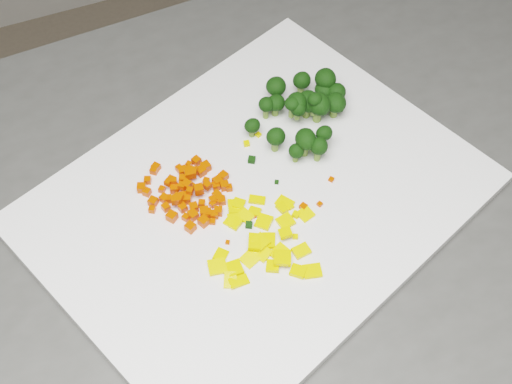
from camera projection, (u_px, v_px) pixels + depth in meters
name	position (u px, v px, depth m)	size (l,w,h in m)	color
counter_block	(265.00, 345.00, 1.22)	(1.04, 0.73, 0.90)	#424240
cutting_board	(256.00, 200.00, 0.84)	(0.49, 0.38, 0.01)	white
carrot_pile	(186.00, 186.00, 0.82)	(0.11, 0.11, 0.03)	red
pepper_pile	(265.00, 241.00, 0.79)	(0.13, 0.13, 0.02)	yellow
broccoli_pile	(302.00, 111.00, 0.87)	(0.13, 0.13, 0.06)	black
carrot_cube_0	(178.00, 198.00, 0.81)	(0.01, 0.01, 0.01)	red
carrot_cube_1	(192.00, 186.00, 0.83)	(0.01, 0.01, 0.01)	red
carrot_cube_2	(206.00, 215.00, 0.81)	(0.01, 0.01, 0.01)	red
carrot_cube_3	(223.00, 176.00, 0.84)	(0.01, 0.01, 0.01)	red
carrot_cube_4	(207.00, 185.00, 0.83)	(0.01, 0.01, 0.01)	red
carrot_cube_5	(216.00, 186.00, 0.83)	(0.01, 0.01, 0.01)	red
carrot_cube_6	(183.00, 208.00, 0.82)	(0.01, 0.01, 0.01)	red
carrot_cube_7	(218.00, 181.00, 0.84)	(0.01, 0.01, 0.01)	red
carrot_cube_8	(153.00, 202.00, 0.82)	(0.01, 0.01, 0.01)	red
carrot_cube_9	(183.00, 171.00, 0.85)	(0.01, 0.01, 0.01)	red
carrot_cube_10	(183.00, 179.00, 0.83)	(0.01, 0.01, 0.01)	red
carrot_cube_11	(186.00, 217.00, 0.81)	(0.01, 0.01, 0.01)	red
carrot_cube_12	(164.00, 198.00, 0.82)	(0.01, 0.01, 0.01)	red
carrot_cube_13	(217.00, 200.00, 0.82)	(0.01, 0.01, 0.01)	red
carrot_cube_14	(189.00, 171.00, 0.85)	(0.01, 0.01, 0.01)	red
carrot_cube_15	(166.00, 207.00, 0.82)	(0.01, 0.01, 0.01)	red
carrot_cube_16	(194.00, 207.00, 0.82)	(0.01, 0.01, 0.01)	red
carrot_cube_17	(154.00, 170.00, 0.85)	(0.01, 0.01, 0.01)	red
carrot_cube_18	(174.00, 188.00, 0.83)	(0.01, 0.01, 0.01)	red
carrot_cube_19	(229.00, 188.00, 0.83)	(0.01, 0.01, 0.01)	red
carrot_cube_20	(201.00, 171.00, 0.85)	(0.01, 0.01, 0.01)	red
carrot_cube_21	(147.00, 192.00, 0.83)	(0.01, 0.01, 0.01)	red
carrot_cube_22	(171.00, 179.00, 0.84)	(0.01, 0.01, 0.01)	red
carrot_cube_23	(186.00, 199.00, 0.82)	(0.01, 0.01, 0.01)	red
carrot_cube_24	(189.00, 164.00, 0.85)	(0.01, 0.01, 0.01)	red
carrot_cube_25	(217.00, 195.00, 0.83)	(0.01, 0.01, 0.01)	red
carrot_cube_26	(192.00, 172.00, 0.83)	(0.01, 0.01, 0.01)	red
carrot_cube_27	(202.00, 204.00, 0.82)	(0.01, 0.01, 0.01)	red
carrot_cube_28	(196.00, 161.00, 0.85)	(0.01, 0.01, 0.01)	red
carrot_cube_29	(168.00, 182.00, 0.83)	(0.01, 0.01, 0.01)	red
carrot_cube_30	(204.00, 212.00, 0.81)	(0.01, 0.01, 0.01)	red
carrot_cube_31	(142.00, 188.00, 0.83)	(0.01, 0.01, 0.01)	red
carrot_cube_32	(190.00, 191.00, 0.82)	(0.01, 0.01, 0.01)	red
carrot_cube_33	(168.00, 199.00, 0.82)	(0.01, 0.01, 0.01)	red
carrot_cube_34	(225.00, 186.00, 0.83)	(0.01, 0.01, 0.01)	red
carrot_cube_35	(193.00, 215.00, 0.81)	(0.01, 0.01, 0.01)	red
carrot_cube_36	(156.00, 167.00, 0.85)	(0.01, 0.01, 0.01)	red
carrot_cube_37	(190.00, 227.00, 0.80)	(0.01, 0.01, 0.01)	red
carrot_cube_38	(218.00, 211.00, 0.81)	(0.01, 0.01, 0.01)	red
carrot_cube_39	(189.00, 174.00, 0.83)	(0.01, 0.01, 0.01)	red
carrot_cube_40	(220.00, 199.00, 0.82)	(0.01, 0.01, 0.01)	red
carrot_cube_41	(214.00, 215.00, 0.81)	(0.01, 0.01, 0.01)	red
carrot_cube_42	(182.00, 186.00, 0.82)	(0.01, 0.01, 0.01)	red
carrot_cube_43	(188.00, 184.00, 0.82)	(0.01, 0.01, 0.01)	red
carrot_cube_44	(183.00, 196.00, 0.83)	(0.01, 0.01, 0.01)	red
carrot_cube_45	(213.00, 200.00, 0.82)	(0.01, 0.01, 0.01)	red
carrot_cube_46	(152.00, 209.00, 0.82)	(0.01, 0.01, 0.01)	red
carrot_cube_47	(206.00, 181.00, 0.84)	(0.01, 0.01, 0.01)	red
carrot_cube_48	(206.00, 167.00, 0.85)	(0.01, 0.01, 0.01)	red
carrot_cube_49	(193.00, 214.00, 0.81)	(0.01, 0.01, 0.01)	red
carrot_cube_50	(177.00, 197.00, 0.83)	(0.01, 0.01, 0.01)	red
carrot_cube_51	(222.00, 201.00, 0.82)	(0.01, 0.01, 0.01)	red
carrot_cube_52	(204.00, 221.00, 0.80)	(0.01, 0.01, 0.01)	red
carrot_cube_53	(174.00, 181.00, 0.83)	(0.01, 0.01, 0.01)	red
carrot_cube_54	(175.00, 200.00, 0.81)	(0.01, 0.01, 0.01)	red
carrot_cube_55	(187.00, 185.00, 0.83)	(0.01, 0.01, 0.01)	red
carrot_cube_56	(213.00, 204.00, 0.82)	(0.01, 0.01, 0.01)	red
carrot_cube_57	(172.00, 216.00, 0.81)	(0.01, 0.01, 0.01)	red
carrot_cube_58	(179.00, 168.00, 0.85)	(0.01, 0.01, 0.01)	red
carrot_cube_59	(199.00, 189.00, 0.82)	(0.01, 0.01, 0.01)	red
carrot_cube_60	(207.00, 213.00, 0.81)	(0.01, 0.01, 0.01)	red
carrot_cube_61	(148.00, 180.00, 0.84)	(0.01, 0.01, 0.01)	red
carrot_cube_62	(162.00, 189.00, 0.83)	(0.01, 0.01, 0.01)	red
pepper_chunk_0	(234.00, 220.00, 0.81)	(0.02, 0.01, 0.00)	yellow
pepper_chunk_1	(282.00, 258.00, 0.77)	(0.02, 0.02, 0.00)	yellow
pepper_chunk_2	(285.00, 203.00, 0.82)	(0.02, 0.01, 0.00)	yellow
pepper_chunk_3	(298.00, 271.00, 0.77)	(0.02, 0.01, 0.00)	yellow
pepper_chunk_4	(233.00, 222.00, 0.81)	(0.02, 0.02, 0.00)	yellow
pepper_chunk_5	(257.00, 200.00, 0.83)	(0.02, 0.01, 0.00)	yellow
pepper_chunk_6	(250.00, 259.00, 0.78)	(0.02, 0.02, 0.00)	yellow
pepper_chunk_7	(239.00, 282.00, 0.77)	(0.02, 0.01, 0.00)	yellow
pepper_chunk_8	(254.00, 242.00, 0.79)	(0.02, 0.01, 0.00)	yellow
pepper_chunk_9	(217.00, 267.00, 0.77)	(0.02, 0.02, 0.01)	yellow
pepper_chunk_10	(286.00, 221.00, 0.81)	(0.02, 0.02, 0.00)	yellow
pepper_chunk_11	(273.00, 266.00, 0.78)	(0.01, 0.01, 0.00)	yellow
pepper_chunk_12	(285.00, 206.00, 0.82)	(0.01, 0.02, 0.00)	yellow
pepper_chunk_13	(260.00, 242.00, 0.79)	(0.02, 0.02, 0.00)	yellow
pepper_chunk_14	(312.00, 271.00, 0.77)	(0.02, 0.02, 0.00)	yellow
pepper_chunk_15	(221.00, 255.00, 0.78)	(0.01, 0.02, 0.00)	yellow
pepper_chunk_16	(269.00, 240.00, 0.79)	(0.02, 0.02, 0.00)	yellow
pepper_chunk_17	(301.00, 251.00, 0.79)	(0.02, 0.01, 0.01)	yellow
pepper_chunk_18	(264.00, 222.00, 0.81)	(0.02, 0.02, 0.00)	yellow
pepper_chunk_19	(230.00, 280.00, 0.77)	(0.02, 0.01, 0.00)	yellow
pepper_chunk_20	(254.00, 212.00, 0.82)	(0.01, 0.01, 0.00)	yellow
pepper_chunk_21	(235.00, 268.00, 0.77)	(0.02, 0.02, 0.00)	yellow
pepper_chunk_22	(285.00, 233.00, 0.79)	(0.01, 0.01, 0.00)	yellow
pepper_chunk_23	(236.00, 207.00, 0.82)	(0.02, 0.02, 0.00)	yellow
pepper_chunk_24	(306.00, 214.00, 0.81)	(0.02, 0.02, 0.00)	yellow
pepper_chunk_25	(262.00, 253.00, 0.78)	(0.02, 0.02, 0.00)	yellow
pepper_chunk_26	(280.00, 252.00, 0.79)	(0.02, 0.02, 0.00)	yellow
pepper_chunk_27	(246.00, 216.00, 0.81)	(0.01, 0.02, 0.00)	yellow
pepper_chunk_28	(238.00, 204.00, 0.82)	(0.01, 0.01, 0.01)	yellow
broccoli_floret_0	(318.00, 109.00, 0.88)	(0.04, 0.04, 0.04)	black
broccoli_floret_1	(292.00, 108.00, 0.87)	(0.03, 0.03, 0.03)	black
broccoli_floret_2	(318.00, 151.00, 0.85)	(0.03, 0.03, 0.03)	black
broccoli_floret_3	(297.00, 111.00, 0.87)	(0.03, 0.03, 0.03)	black
broccoli_floret_4	(324.00, 84.00, 0.90)	(0.04, 0.04, 0.04)	black
broccoli_floret_5	(323.00, 93.00, 0.90)	(0.03, 0.03, 0.03)	black
broccoli_floret_6	(296.00, 154.00, 0.85)	(0.03, 0.03, 0.03)	black
broccoli_floret_7	(335.00, 96.00, 0.90)	(0.03, 0.03, 0.03)	black
broccoli_floret_8	(307.00, 106.00, 0.89)	(0.04, 0.04, 0.04)	black
broccoli_floret_9	(314.00, 105.00, 0.87)	(0.02, 0.02, 0.03)	black
broccoli_floret_10	(296.00, 106.00, 0.87)	(0.03, 0.03, 0.03)	black
broccoli_floret_11	(252.00, 128.00, 0.87)	(0.03, 0.03, 0.03)	black
broccoli_floret_12	(301.00, 84.00, 0.91)	(0.03, 0.03, 0.03)	black
broccoli_floret_13	(275.00, 91.00, 0.90)	(0.04, 0.04, 0.04)	black
broccoli_floret_14	(275.00, 141.00, 0.86)	(0.03, 0.03, 0.03)	black
broccoli_floret_15	(266.00, 109.00, 0.89)	(0.03, 0.03, 0.03)	black
broccoli_floret_16	(323.00, 139.00, 0.86)	(0.03, 0.03, 0.04)	black
broccoli_floret_17	(275.00, 106.00, 0.89)	(0.03, 0.03, 0.03)	black
broccoli_floret_18	(305.00, 144.00, 0.85)	(0.04, 0.04, 0.04)	black
broccoli_floret_19	(334.00, 106.00, 0.89)	(0.04, 0.04, 0.03)	black
stray_bit_0	(291.00, 207.00, 0.82)	(0.01, 0.01, 0.00)	yellow
stray_bit_1	(303.00, 207.00, 0.82)	(0.01, 0.01, 0.01)	red
stray_bit_2	(252.00, 160.00, 0.86)	(0.01, 0.01, 0.01)	black
stray_bit_3	(258.00, 135.00, 0.88)	(0.01, 0.01, 0.00)	yellow
stray_bit_4	(277.00, 182.00, 0.84)	(0.00, 0.00, 0.00)	black
stray_bit_5	(246.00, 144.00, 0.87)	(0.01, 0.01, 0.00)	yellow
stray_bit_6	(228.00, 242.00, 0.79)	(0.00, 0.00, 0.00)	red
stray_bit_7	(296.00, 215.00, 0.81)	(0.01, 0.01, 0.01)	yellow
stray_bit_8	(331.00, 179.00, 0.84)	(0.01, 0.01, 0.00)	red
stray_bit_9	(249.00, 225.00, 0.81)	(0.01, 0.01, 0.01)	black
stray_bit_10	(185.00, 195.00, 0.83)	(0.01, 0.01, 0.00)	yellow
stray_bit_11	(295.00, 237.00, 0.80)	(0.01, 0.01, 0.00)	yellow
stray_bit_12	(320.00, 204.00, 0.82)	(0.01, 0.01, 0.00)	red
stray_bit_13	(254.00, 216.00, 0.81)	(0.00, 0.00, 0.00)	red
stray_bit_14	(213.00, 222.00, 0.81)	(0.01, 0.01, 0.00)	red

